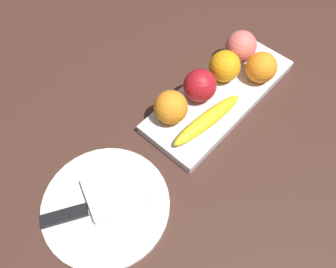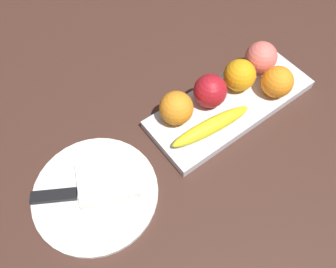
# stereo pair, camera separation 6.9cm
# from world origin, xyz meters

# --- Properties ---
(ground_plane) EXTENTS (2.40, 2.40, 0.00)m
(ground_plane) POSITION_xyz_m (0.00, 0.00, 0.00)
(ground_plane) COLOR #3E241D
(fruit_tray) EXTENTS (0.40, 0.16, 0.02)m
(fruit_tray) POSITION_xyz_m (0.02, 0.00, 0.01)
(fruit_tray) COLOR silver
(fruit_tray) RESTS_ON ground_plane
(apple) EXTENTS (0.08, 0.08, 0.08)m
(apple) POSITION_xyz_m (-0.02, 0.03, 0.06)
(apple) COLOR #AD1723
(apple) RESTS_ON fruit_tray
(banana) EXTENTS (0.20, 0.06, 0.03)m
(banana) POSITION_xyz_m (-0.07, -0.03, 0.04)
(banana) COLOR yellow
(banana) RESTS_ON fruit_tray
(orange_near_apple) EXTENTS (0.07, 0.07, 0.07)m
(orange_near_apple) POSITION_xyz_m (0.12, -0.04, 0.06)
(orange_near_apple) COLOR orange
(orange_near_apple) RESTS_ON fruit_tray
(orange_near_banana) EXTENTS (0.07, 0.07, 0.07)m
(orange_near_banana) POSITION_xyz_m (0.07, 0.03, 0.06)
(orange_near_banana) COLOR orange
(orange_near_banana) RESTS_ON fruit_tray
(orange_center) EXTENTS (0.07, 0.07, 0.07)m
(orange_center) POSITION_xyz_m (-0.11, 0.04, 0.06)
(orange_center) COLOR orange
(orange_center) RESTS_ON fruit_tray
(peach) EXTENTS (0.08, 0.08, 0.08)m
(peach) POSITION_xyz_m (0.14, 0.04, 0.06)
(peach) COLOR #E2685F
(peach) RESTS_ON fruit_tray
(dinner_plate) EXTENTS (0.25, 0.25, 0.01)m
(dinner_plate) POSITION_xyz_m (-0.34, 0.00, 0.01)
(dinner_plate) COLOR white
(dinner_plate) RESTS_ON ground_plane
(folded_napkin) EXTENTS (0.14, 0.13, 0.02)m
(folded_napkin) POSITION_xyz_m (-0.31, 0.00, 0.02)
(folded_napkin) COLOR white
(folded_napkin) RESTS_ON dinner_plate
(knife) EXTENTS (0.17, 0.11, 0.01)m
(knife) POSITION_xyz_m (-0.40, 0.03, 0.02)
(knife) COLOR silver
(knife) RESTS_ON dinner_plate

